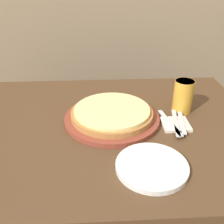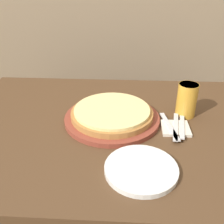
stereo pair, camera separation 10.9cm
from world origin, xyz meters
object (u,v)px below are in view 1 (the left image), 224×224
object	(u,v)px
fork	(170,123)
dinner_knife	(176,122)
beer_glass	(183,95)
spoon	(182,122)
pizza_on_board	(112,115)
dinner_plate	(152,166)

from	to	relation	value
fork	dinner_knife	bearing A→B (deg)	0.00
beer_glass	spoon	distance (m)	0.14
pizza_on_board	spoon	size ratio (longest dim) A/B	2.25
fork	dinner_knife	size ratio (longest dim) A/B	1.00
pizza_on_board	beer_glass	world-z (taller)	beer_glass
pizza_on_board	dinner_plate	size ratio (longest dim) A/B	1.70
beer_glass	fork	xyz separation A→B (m)	(-0.08, -0.12, -0.06)
pizza_on_board	beer_glass	xyz separation A→B (m)	(0.32, 0.06, 0.05)
pizza_on_board	dinner_knife	bearing A→B (deg)	-12.42
fork	dinner_knife	xyz separation A→B (m)	(0.03, 0.00, 0.00)
beer_glass	dinner_plate	size ratio (longest dim) A/B	0.62
beer_glass	spoon	world-z (taller)	beer_glass
pizza_on_board	fork	size ratio (longest dim) A/B	1.92
beer_glass	dinner_knife	size ratio (longest dim) A/B	0.70
dinner_plate	fork	distance (m)	0.28
pizza_on_board	spoon	bearing A→B (deg)	-11.35
pizza_on_board	fork	distance (m)	0.24
pizza_on_board	dinner_knife	world-z (taller)	pizza_on_board
fork	spoon	world-z (taller)	same
beer_glass	fork	bearing A→B (deg)	-124.43
dinner_plate	fork	bearing A→B (deg)	64.28
dinner_knife	dinner_plate	bearing A→B (deg)	-120.13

